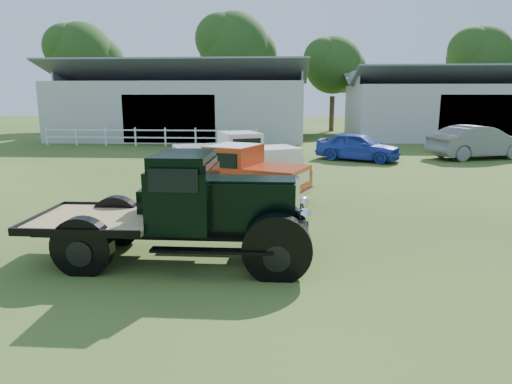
# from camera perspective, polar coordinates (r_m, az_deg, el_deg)

# --- Properties ---
(ground) EXTENTS (120.00, 120.00, 0.00)m
(ground) POSITION_cam_1_polar(r_m,az_deg,el_deg) (10.05, -1.61, -7.30)
(ground) COLOR #304219
(shed_left) EXTENTS (18.80, 10.20, 5.60)m
(shed_left) POSITION_cam_1_polar(r_m,az_deg,el_deg) (36.30, -8.94, 11.16)
(shed_left) COLOR #9E9E9E
(shed_left) RESTS_ON ground
(shed_right) EXTENTS (16.80, 9.20, 5.20)m
(shed_right) POSITION_cam_1_polar(r_m,az_deg,el_deg) (38.72, 23.97, 10.04)
(shed_right) COLOR #9E9E9E
(shed_right) RESTS_ON ground
(fence_rail) EXTENTS (14.20, 0.16, 1.20)m
(fence_rail) POSITION_cam_1_polar(r_m,az_deg,el_deg) (30.87, -13.07, 6.75)
(fence_rail) COLOR white
(fence_rail) RESTS_ON ground
(tree_a) EXTENTS (6.30, 6.30, 10.50)m
(tree_a) POSITION_cam_1_polar(r_m,az_deg,el_deg) (46.49, -20.81, 13.75)
(tree_a) COLOR #274A12
(tree_a) RESTS_ON ground
(tree_b) EXTENTS (6.90, 6.90, 11.50)m
(tree_b) POSITION_cam_1_polar(r_m,az_deg,el_deg) (43.77, -2.73, 15.31)
(tree_b) COLOR #274A12
(tree_b) RESTS_ON ground
(tree_c) EXTENTS (5.40, 5.40, 9.00)m
(tree_c) POSITION_cam_1_polar(r_m,az_deg,el_deg) (42.64, 9.59, 13.56)
(tree_c) COLOR #274A12
(tree_c) RESTS_ON ground
(tree_d) EXTENTS (6.00, 6.00, 10.00)m
(tree_d) POSITION_cam_1_polar(r_m,az_deg,el_deg) (46.70, 25.99, 13.01)
(tree_d) COLOR #274A12
(tree_d) RESTS_ON ground
(vintage_flatbed) EXTENTS (5.59, 2.22, 2.21)m
(vintage_flatbed) POSITION_cam_1_polar(r_m,az_deg,el_deg) (9.31, -9.52, -1.94)
(vintage_flatbed) COLOR black
(vintage_flatbed) RESTS_ON ground
(red_pickup) EXTENTS (5.32, 3.61, 1.81)m
(red_pickup) POSITION_cam_1_polar(r_m,az_deg,el_deg) (14.45, -3.11, 2.43)
(red_pickup) COLOR #C43C1A
(red_pickup) RESTS_ON ground
(white_pickup) EXTENTS (5.40, 3.80, 1.85)m
(white_pickup) POSITION_cam_1_polar(r_m,az_deg,el_deg) (17.91, -2.30, 4.39)
(white_pickup) COLOR silver
(white_pickup) RESTS_ON ground
(misc_car_blue) EXTENTS (4.55, 3.36, 1.44)m
(misc_car_blue) POSITION_cam_1_polar(r_m,az_deg,el_deg) (23.93, 12.63, 5.58)
(misc_car_blue) COLOR #263EA8
(misc_car_blue) RESTS_ON ground
(misc_car_grey) EXTENTS (5.55, 3.48, 1.73)m
(misc_car_grey) POSITION_cam_1_polar(r_m,az_deg,el_deg) (26.72, 26.01, 5.61)
(misc_car_grey) COLOR slate
(misc_car_grey) RESTS_ON ground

